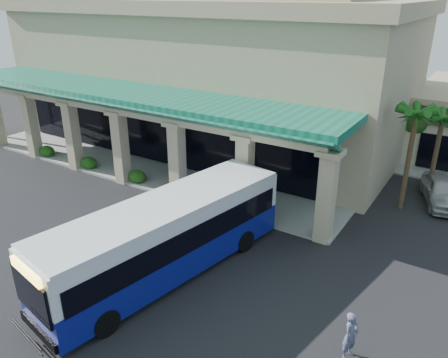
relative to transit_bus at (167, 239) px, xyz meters
The scene contains 9 objects.
ground 2.36m from the transit_bus, 142.12° to the left, with size 110.00×110.00×0.00m, color black.
main_building 19.77m from the transit_bus, 118.64° to the left, with size 30.80×14.80×11.35m, color tan, non-canonical shape.
arcade 12.18m from the transit_bus, 139.97° to the left, with size 30.00×6.20×5.70m, color #0F5A46, non-canonical shape.
palm_0 14.09m from the transit_bus, 58.99° to the left, with size 2.40×2.40×6.60m, color #185115, non-canonical shape.
palm_1 17.14m from the transit_bus, 61.29° to the left, with size 2.40×2.40×5.80m, color #185115, non-canonical shape.
broadleaf_tree 20.95m from the transit_bus, 72.74° to the left, with size 2.60×2.60×4.81m, color #19450F, non-canonical shape.
transit_bus is the anchor object (origin of this frame).
pedestrian 8.24m from the transit_bus, ahead, with size 0.65×0.43×1.78m, color #4B4F6A.
car_silver 16.55m from the transit_bus, 56.77° to the left, with size 1.85×4.60×1.57m, color #AEAEB0.
Camera 1 is at (11.94, -13.27, 11.40)m, focal length 35.00 mm.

